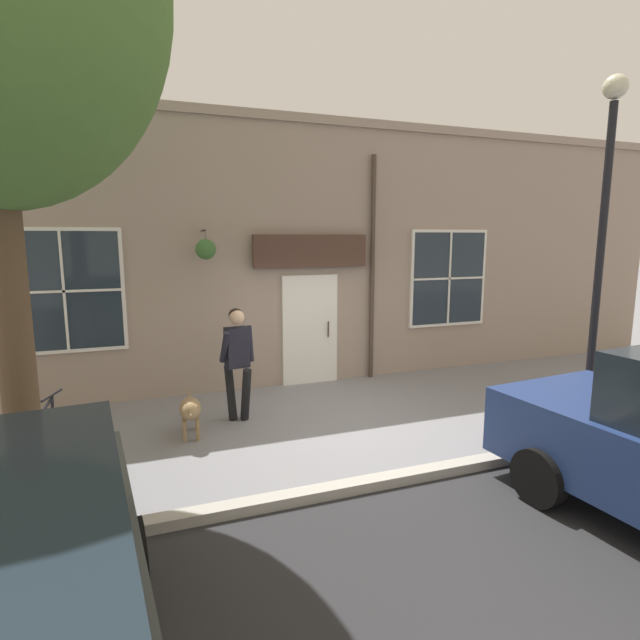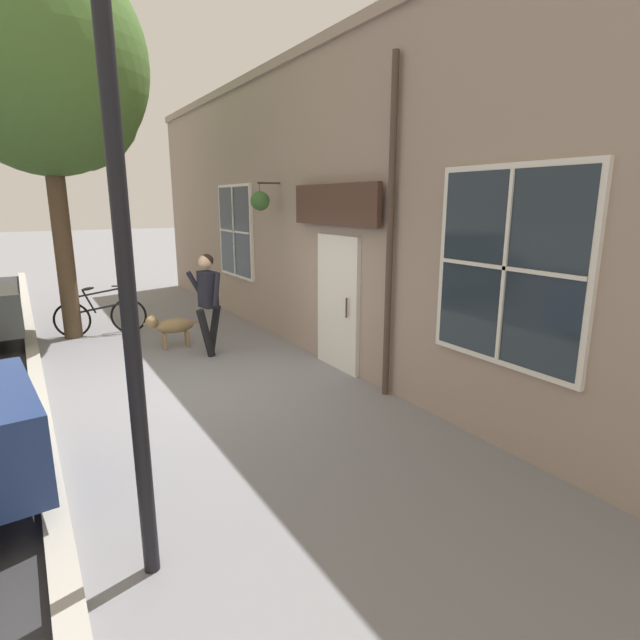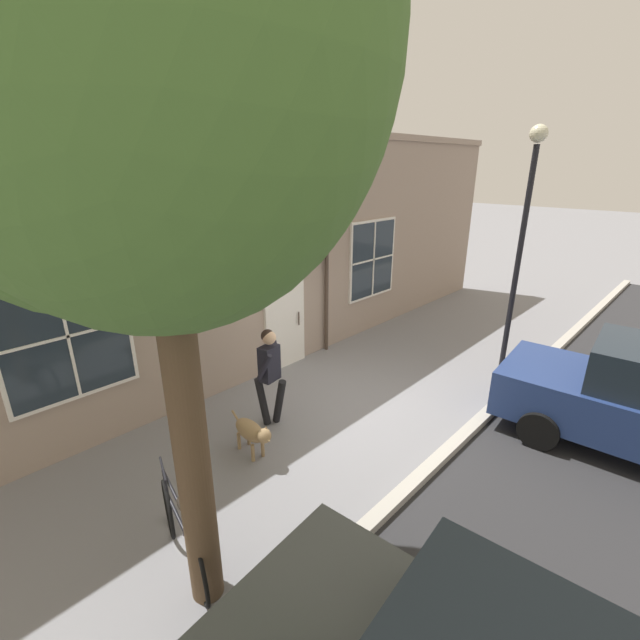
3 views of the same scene
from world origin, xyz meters
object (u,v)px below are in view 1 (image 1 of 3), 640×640
(pedestrian_walking, at_px, (237,353))
(street_lamp, at_px, (605,206))
(leaning_bicycle, at_px, (41,458))
(dog_on_leash, at_px, (190,409))

(pedestrian_walking, bearing_deg, street_lamp, 66.38)
(leaning_bicycle, relative_size, street_lamp, 0.34)
(street_lamp, bearing_deg, pedestrian_walking, -113.62)
(dog_on_leash, height_order, street_lamp, street_lamp)
(pedestrian_walking, xyz_separation_m, leaning_bicycle, (1.40, -2.48, -0.68))
(pedestrian_walking, distance_m, street_lamp, 5.66)
(dog_on_leash, xyz_separation_m, street_lamp, (1.64, 5.57, 2.81))
(dog_on_leash, bearing_deg, pedestrian_walking, 120.88)
(dog_on_leash, xyz_separation_m, leaning_bicycle, (0.94, -1.71, -0.04))
(pedestrian_walking, distance_m, leaning_bicycle, 2.93)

